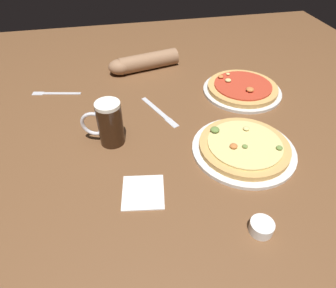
{
  "coord_description": "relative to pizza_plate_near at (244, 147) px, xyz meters",
  "views": [
    {
      "loc": [
        -0.15,
        -0.7,
        0.65
      ],
      "look_at": [
        0.0,
        0.0,
        0.02
      ],
      "focal_mm": 31.66,
      "sensor_mm": 36.0,
      "label": 1
    }
  ],
  "objects": [
    {
      "name": "fork_left",
      "position": [
        -0.62,
        0.49,
        -0.01
      ],
      "size": [
        0.2,
        0.06,
        0.01
      ],
      "color": "silver",
      "rests_on": "ground_plane"
    },
    {
      "name": "beer_mug_dark",
      "position": [
        -0.41,
        0.14,
        0.06
      ],
      "size": [
        0.14,
        0.08,
        0.15
      ],
      "color": "black",
      "rests_on": "ground_plane"
    },
    {
      "name": "ramekin_sauce",
      "position": [
        -0.07,
        -0.28,
        -0.0
      ],
      "size": [
        0.06,
        0.06,
        0.03
      ],
      "primitive_type": "cylinder",
      "color": "white",
      "rests_on": "ground_plane"
    },
    {
      "name": "pizza_plate_far",
      "position": [
        0.14,
        0.34,
        0.0
      ],
      "size": [
        0.32,
        0.32,
        0.05
      ],
      "color": "silver",
      "rests_on": "ground_plane"
    },
    {
      "name": "ground_plane",
      "position": [
        -0.24,
        0.06,
        -0.03
      ],
      "size": [
        2.4,
        2.4,
        0.03
      ],
      "primitive_type": "cube",
      "color": "brown"
    },
    {
      "name": "napkin_folded",
      "position": [
        -0.34,
        -0.1,
        -0.01
      ],
      "size": [
        0.13,
        0.14,
        0.01
      ],
      "primitive_type": "cube",
      "rotation": [
        0.0,
        0.0,
        -0.15
      ],
      "color": "white",
      "rests_on": "ground_plane"
    },
    {
      "name": "knife_right",
      "position": [
        -0.23,
        0.27,
        -0.01
      ],
      "size": [
        0.11,
        0.22,
        0.01
      ],
      "color": "silver",
      "rests_on": "ground_plane"
    },
    {
      "name": "pizza_plate_near",
      "position": [
        0.0,
        0.0,
        0.0
      ],
      "size": [
        0.33,
        0.33,
        0.05
      ],
      "color": "silver",
      "rests_on": "ground_plane"
    },
    {
      "name": "diner_arm",
      "position": [
        -0.24,
        0.62,
        0.02
      ],
      "size": [
        0.33,
        0.14,
        0.07
      ],
      "color": "#936B4C",
      "rests_on": "ground_plane"
    }
  ]
}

